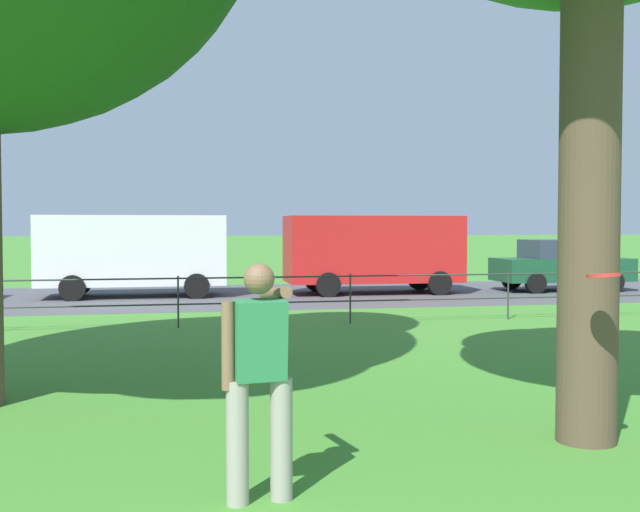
# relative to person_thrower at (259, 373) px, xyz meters

# --- Properties ---
(street_strip) EXTENTS (80.00, 7.86, 0.01)m
(street_strip) POSITION_rel_person_thrower_xyz_m (-0.38, 16.22, -0.91)
(street_strip) COLOR #4C4C51
(street_strip) RESTS_ON ground
(park_fence) EXTENTS (34.03, 0.04, 1.00)m
(park_fence) POSITION_rel_person_thrower_xyz_m (-0.38, 9.67, -0.25)
(park_fence) COLOR #333833
(park_fence) RESTS_ON ground
(person_thrower) EXTENTS (0.51, 0.80, 1.70)m
(person_thrower) POSITION_rel_person_thrower_xyz_m (0.00, 0.00, 0.00)
(person_thrower) COLOR gray
(person_thrower) RESTS_ON ground
(frisbee) EXTENTS (0.38, 0.38, 0.05)m
(frisbee) POSITION_rel_person_thrower_xyz_m (2.87, 0.30, 0.64)
(frisbee) COLOR red
(panel_van_center) EXTENTS (5.01, 2.12, 2.24)m
(panel_van_center) POSITION_rel_person_thrower_xyz_m (-1.47, 16.53, 0.35)
(panel_van_center) COLOR white
(panel_van_center) RESTS_ON ground
(panel_van_far_left) EXTENTS (5.03, 2.16, 2.24)m
(panel_van_far_left) POSITION_rel_person_thrower_xyz_m (5.31, 16.28, 0.35)
(panel_van_far_left) COLOR red
(panel_van_far_left) RESTS_ON ground
(car_dark_green_left) EXTENTS (4.01, 1.83, 1.54)m
(car_dark_green_left) POSITION_rel_person_thrower_xyz_m (11.09, 16.05, -0.14)
(car_dark_green_left) COLOR #194C2D
(car_dark_green_left) RESTS_ON ground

